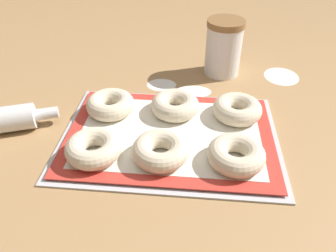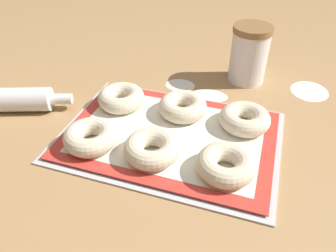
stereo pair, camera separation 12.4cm
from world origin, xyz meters
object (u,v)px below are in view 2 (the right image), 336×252
at_px(bagel_front_left, 91,137).
at_px(bagel_back_center, 183,107).
at_px(flour_canister, 249,54).
at_px(bagel_back_left, 121,98).
at_px(bagel_front_center, 152,148).
at_px(bagel_front_right, 226,164).
at_px(baking_tray, 168,136).
at_px(bagel_back_right, 245,119).

distance_m(bagel_front_left, bagel_back_center, 0.22).
distance_m(bagel_back_center, flour_canister, 0.26).
height_order(bagel_front_left, bagel_back_left, same).
xyz_separation_m(bagel_front_center, bagel_back_left, (-0.13, 0.15, 0.00)).
distance_m(bagel_front_right, flour_canister, 0.38).
distance_m(bagel_front_left, flour_canister, 0.47).
bearing_deg(bagel_front_left, bagel_front_center, 2.46).
distance_m(bagel_front_left, bagel_front_right, 0.28).
bearing_deg(flour_canister, bagel_front_center, -109.14).
xyz_separation_m(bagel_front_right, flour_canister, (-0.01, 0.38, 0.05)).
xyz_separation_m(baking_tray, flour_canister, (0.12, 0.30, 0.07)).
bearing_deg(bagel_front_right, bagel_back_center, 129.47).
xyz_separation_m(bagel_back_center, bagel_back_right, (0.14, -0.00, 0.00)).
relative_size(bagel_back_center, bagel_back_right, 1.00).
xyz_separation_m(bagel_front_right, bagel_back_left, (-0.28, 0.15, 0.00)).
xyz_separation_m(bagel_back_left, bagel_back_center, (0.15, 0.01, 0.00)).
relative_size(bagel_front_left, flour_canister, 0.73).
height_order(baking_tray, bagel_back_left, bagel_back_left).
height_order(bagel_front_left, bagel_back_center, same).
xyz_separation_m(bagel_front_center, bagel_back_center, (0.02, 0.16, 0.00)).
relative_size(baking_tray, flour_canister, 3.04).
bearing_deg(bagel_back_right, bagel_front_center, -135.72).
bearing_deg(bagel_front_right, bagel_front_center, -179.54).
height_order(bagel_front_center, bagel_back_right, same).
bearing_deg(baking_tray, flour_canister, 67.66).
height_order(baking_tray, bagel_front_right, bagel_front_right).
distance_m(baking_tray, bagel_back_center, 0.08).
height_order(bagel_back_center, flour_canister, flour_canister).
height_order(bagel_front_left, bagel_front_right, same).
relative_size(bagel_front_center, bagel_back_left, 1.00).
bearing_deg(bagel_front_right, baking_tray, 151.00).
distance_m(bagel_front_left, bagel_back_left, 0.15).
relative_size(bagel_back_center, flour_canister, 0.73).
xyz_separation_m(bagel_front_left, bagel_back_right, (0.29, 0.16, 0.00)).
distance_m(bagel_back_left, flour_canister, 0.36).
height_order(bagel_front_right, flour_canister, flour_canister).
bearing_deg(bagel_front_center, flour_canister, 70.86).
bearing_deg(bagel_back_left, bagel_back_center, 4.12).
xyz_separation_m(baking_tray, bagel_back_right, (0.15, 0.08, 0.03)).
bearing_deg(bagel_back_left, bagel_front_center, -47.77).
relative_size(bagel_front_right, flour_canister, 0.73).
distance_m(baking_tray, bagel_front_left, 0.16).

